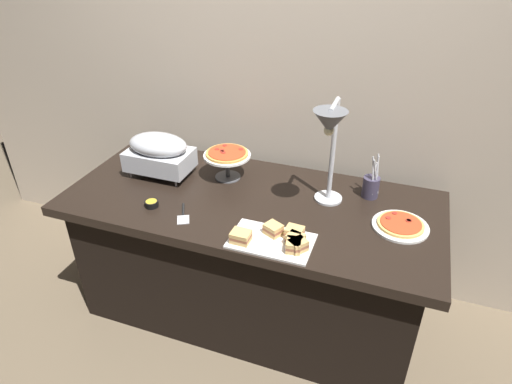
# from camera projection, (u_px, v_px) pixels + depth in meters

# --- Properties ---
(ground_plane) EXTENTS (8.00, 8.00, 0.00)m
(ground_plane) POSITION_uv_depth(u_px,v_px,m) (251.00, 307.00, 2.66)
(ground_plane) COLOR brown
(back_wall) EXTENTS (4.40, 0.04, 2.40)m
(back_wall) POSITION_uv_depth(u_px,v_px,m) (282.00, 85.00, 2.43)
(back_wall) COLOR #B7A893
(back_wall) RESTS_ON ground_plane
(buffet_table) EXTENTS (1.90, 0.84, 0.76)m
(buffet_table) POSITION_uv_depth(u_px,v_px,m) (251.00, 257.00, 2.46)
(buffet_table) COLOR black
(buffet_table) RESTS_ON ground_plane
(chafing_dish) EXTENTS (0.35, 0.22, 0.24)m
(chafing_dish) POSITION_uv_depth(u_px,v_px,m) (159.00, 152.00, 2.41)
(chafing_dish) COLOR #B7BABF
(chafing_dish) RESTS_ON buffet_table
(heat_lamp) EXTENTS (0.15, 0.30, 0.54)m
(heat_lamp) POSITION_uv_depth(u_px,v_px,m) (330.00, 132.00, 1.94)
(heat_lamp) COLOR #B7BABF
(heat_lamp) RESTS_ON buffet_table
(pizza_plate_front) EXTENTS (0.26, 0.26, 0.03)m
(pizza_plate_front) POSITION_uv_depth(u_px,v_px,m) (400.00, 225.00, 2.05)
(pizza_plate_front) COLOR white
(pizza_plate_front) RESTS_ON buffet_table
(pizza_plate_center) EXTENTS (0.25, 0.25, 0.16)m
(pizza_plate_center) POSITION_uv_depth(u_px,v_px,m) (227.00, 157.00, 2.39)
(pizza_plate_center) COLOR #595B60
(pizza_plate_center) RESTS_ON buffet_table
(sandwich_platter) EXTENTS (0.37, 0.22, 0.06)m
(sandwich_platter) POSITION_uv_depth(u_px,v_px,m) (277.00, 239.00, 1.94)
(sandwich_platter) COLOR white
(sandwich_platter) RESTS_ON buffet_table
(sauce_cup_near) EXTENTS (0.07, 0.07, 0.03)m
(sauce_cup_near) POSITION_uv_depth(u_px,v_px,m) (152.00, 203.00, 2.20)
(sauce_cup_near) COLOR black
(sauce_cup_near) RESTS_ON buffet_table
(utensil_holder) EXTENTS (0.08, 0.08, 0.23)m
(utensil_holder) POSITION_uv_depth(u_px,v_px,m) (371.00, 186.00, 2.26)
(utensil_holder) COLOR #383347
(utensil_holder) RESTS_ON buffet_table
(serving_spatula) EXTENTS (0.11, 0.17, 0.01)m
(serving_spatula) POSITION_uv_depth(u_px,v_px,m) (183.00, 215.00, 2.14)
(serving_spatula) COLOR #B7BABF
(serving_spatula) RESTS_ON buffet_table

